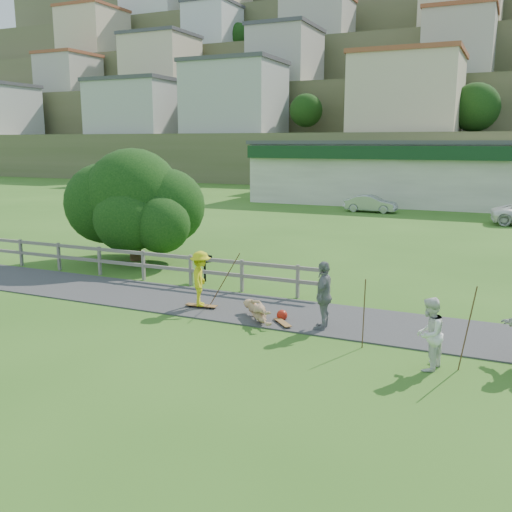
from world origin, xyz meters
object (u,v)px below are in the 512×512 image
object	(u,v)px
skater_rider	(201,282)
spectator_b	(324,296)
skater_fallen	(258,311)
spectator_a	(429,334)
car_silver	(371,204)
bbq	(205,268)
tree	(134,218)

from	to	relation	value
skater_rider	spectator_b	distance (m)	4.00
skater_rider	skater_fallen	size ratio (longest dim) A/B	1.00
spectator_a	car_silver	world-z (taller)	spectator_a
bbq	spectator_a	bearing A→B (deg)	-9.53
skater_fallen	spectator_b	world-z (taller)	spectator_b
spectator_a	bbq	world-z (taller)	spectator_a
spectator_a	skater_fallen	bearing A→B (deg)	-96.74
bbq	car_silver	bearing A→B (deg)	109.69
spectator_b	car_silver	bearing A→B (deg)	-173.38
spectator_a	spectator_b	xyz separation A→B (m)	(-2.96, 1.70, 0.12)
skater_fallen	spectator_a	size ratio (longest dim) A/B	1.02
bbq	spectator_b	bearing A→B (deg)	-10.17
skater_fallen	bbq	distance (m)	5.06
skater_fallen	tree	distance (m)	10.05
skater_rider	bbq	bearing A→B (deg)	2.65
skater_fallen	skater_rider	bearing A→B (deg)	126.17
car_silver	tree	world-z (taller)	tree
spectator_a	spectator_b	size ratio (longest dim) A/B	0.87
car_silver	spectator_b	bearing A→B (deg)	-169.20
spectator_b	tree	bearing A→B (deg)	-122.32
skater_rider	spectator_a	bearing A→B (deg)	-131.14
skater_fallen	spectator_a	distance (m)	5.17
spectator_b	tree	world-z (taller)	tree
skater_rider	car_silver	xyz separation A→B (m)	(-0.85, 26.25, -0.23)
spectator_a	bbq	bearing A→B (deg)	-109.17
tree	car_silver	bearing A→B (deg)	75.93
spectator_a	spectator_b	bearing A→B (deg)	-107.95
tree	spectator_b	bearing A→B (deg)	-28.64
tree	spectator_a	bearing A→B (deg)	-28.90
skater_fallen	spectator_a	world-z (taller)	spectator_a
skater_rider	car_silver	distance (m)	26.26
skater_rider	bbq	xyz separation A→B (m)	(-1.58, 3.07, -0.36)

